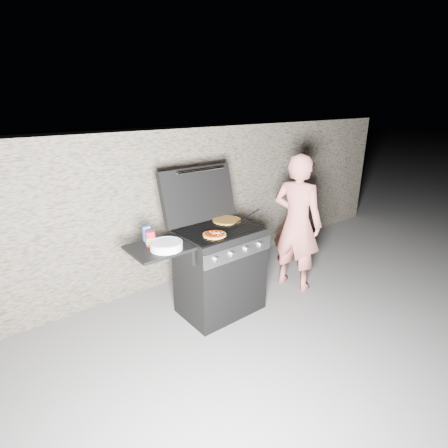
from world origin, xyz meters
TOP-DOWN VIEW (x-y plane):
  - ground at (0.00, 0.00)m, footprint 50.00×50.00m
  - stone_wall at (0.00, 1.05)m, footprint 8.00×0.35m
  - gas_grill at (-0.25, 0.00)m, footprint 1.34×0.79m
  - pizza_topped at (-0.15, -0.11)m, footprint 0.28×0.28m
  - pizza_plain at (0.20, 0.14)m, footprint 0.38×0.38m
  - sauce_jar at (-0.71, 0.07)m, footprint 0.09×0.09m
  - blue_carton at (-0.69, 0.18)m, footprint 0.07×0.04m
  - plate_stack at (-0.64, -0.08)m, footprint 0.33×0.33m
  - person at (1.00, -0.13)m, footprint 0.52×0.66m
  - tongs at (0.33, 0.00)m, footprint 0.44×0.08m

SIDE VIEW (x-z plane):
  - ground at x=0.00m, z-range 0.00..0.00m
  - gas_grill at x=-0.25m, z-range 0.00..0.91m
  - person at x=1.00m, z-range 0.00..1.57m
  - stone_wall at x=0.00m, z-range 0.00..1.80m
  - pizza_plain at x=0.20m, z-range 0.91..0.93m
  - pizza_topped at x=-0.15m, z-range 0.91..0.94m
  - plate_stack at x=-0.64m, z-range 0.90..0.97m
  - tongs at x=0.33m, z-range 0.91..1.00m
  - sauce_jar at x=-0.71m, z-range 0.90..1.04m
  - blue_carton at x=-0.69m, z-range 0.90..1.04m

